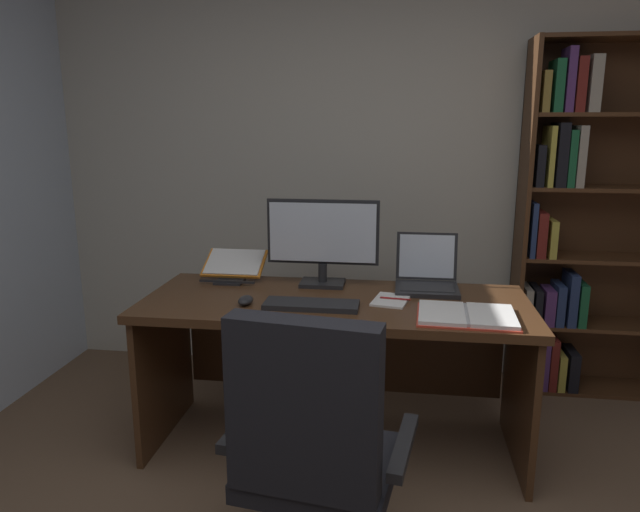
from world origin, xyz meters
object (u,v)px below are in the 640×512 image
monitor (323,241)px  reading_stand_with_book (234,266)px  computer_mouse (246,300)px  open_binder (467,315)px  keyboard (311,305)px  bookshelf (584,229)px  pen (395,299)px  office_chair (315,472)px  desk (337,334)px  notepad (391,300)px  laptop (427,278)px

monitor → reading_stand_with_book: monitor is taller
computer_mouse → open_binder: (0.97, -0.05, -0.01)m
keyboard → computer_mouse: (-0.30, 0.00, 0.01)m
bookshelf → pen: 1.34m
keyboard → open_binder: (0.67, -0.05, -0.00)m
office_chair → keyboard: 0.82m
computer_mouse → desk: bearing=28.7°
computer_mouse → pen: computer_mouse is taller
computer_mouse → notepad: bearing=12.2°
computer_mouse → pen: size_ratio=0.74×
monitor → laptop: bearing=0.6°
notepad → reading_stand_with_book: bearing=160.4°
keyboard → office_chair: bearing=-80.5°
laptop → open_binder: laptop is taller
laptop → reading_stand_with_book: bearing=176.8°
keyboard → reading_stand_with_book: bearing=137.8°
office_chair → notepad: office_chair is taller
bookshelf → open_binder: bookshelf is taller
keyboard → reading_stand_with_book: reading_stand_with_book is taller
office_chair → laptop: 1.24m
bookshelf → laptop: 1.08m
desk → laptop: size_ratio=5.86×
desk → monitor: (-0.09, 0.16, 0.42)m
office_chair → reading_stand_with_book: office_chair is taller
office_chair → pen: bearing=82.9°
monitor → pen: size_ratio=3.99×
desk → computer_mouse: size_ratio=17.14×
computer_mouse → laptop: bearing=24.9°
computer_mouse → reading_stand_with_book: reading_stand_with_book is taller
bookshelf → keyboard: 1.72m
bookshelf → open_binder: (-0.74, -1.02, -0.21)m
laptop → notepad: laptop is taller
laptop → reading_stand_with_book: size_ratio=0.96×
office_chair → monitor: size_ratio=1.76×
reading_stand_with_book → office_chair: bearing=-62.8°
office_chair → keyboard: office_chair is taller
bookshelf → computer_mouse: bookshelf is taller
notepad → pen: pen is taller
pen → monitor: bearing=147.6°
pen → notepad: bearing=180.0°
monitor → notepad: (0.35, -0.23, -0.22)m
desk → pen: size_ratio=12.74×
monitor → notepad: 0.47m
desk → laptop: 0.52m
reading_stand_with_book → pen: 0.90m
keyboard → reading_stand_with_book: 0.65m
office_chair → laptop: (0.39, 1.11, 0.38)m
computer_mouse → open_binder: computer_mouse is taller
computer_mouse → open_binder: bearing=-3.0°
bookshelf → reading_stand_with_book: bookshelf is taller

